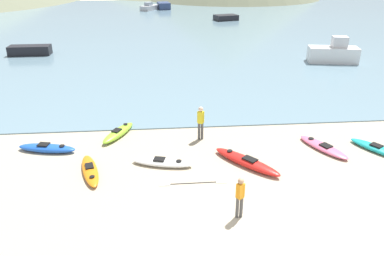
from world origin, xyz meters
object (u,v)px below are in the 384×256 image
Objects in this scene: kayak_on_sand_2 at (323,147)px; person_near_foreground at (240,195)px; kayak_on_sand_1 at (162,162)px; moored_boat_2 at (334,53)px; loose_paddle at (193,183)px; kayak_on_sand_3 at (246,161)px; kayak_on_sand_5 at (118,133)px; moored_boat_4 at (150,7)px; person_near_waterline at (201,121)px; moored_boat_3 at (226,18)px; kayak_on_sand_0 at (90,170)px; moored_boat_0 at (164,6)px; kayak_on_sand_4 at (379,149)px; kayak_on_sand_6 at (47,148)px; moored_boat_1 at (30,50)px.

kayak_on_sand_2 is 7.05m from person_near_foreground.
person_near_foreground is at bearing -55.94° from kayak_on_sand_1.
loose_paddle is (-14.08, -18.47, -0.84)m from moored_boat_2.
kayak_on_sand_5 is at bearing 149.17° from kayak_on_sand_3.
moored_boat_2 is 1.04× the size of moored_boat_4.
person_near_waterline reaches higher than kayak_on_sand_5.
moored_boat_4 reaches higher than moored_boat_3.
kayak_on_sand_3 is (6.85, 0.09, 0.05)m from kayak_on_sand_0.
kayak_on_sand_3 is at bearing -84.76° from moored_boat_4.
moored_boat_0 is 1.36× the size of loose_paddle.
person_near_foreground is 0.43× the size of moored_boat_3.
person_near_waterline is (-8.34, 2.12, 0.88)m from kayak_on_sand_4.
moored_boat_0 reaches higher than loose_paddle.
moored_boat_2 reaches higher than kayak_on_sand_6.
moored_boat_2 reaches higher than kayak_on_sand_5.
moored_boat_1 reaches higher than moored_boat_3.
kayak_on_sand_3 is (-4.03, -1.16, 0.05)m from kayak_on_sand_2.
kayak_on_sand_3 reaches higher than loose_paddle.
moored_boat_0 is at bearing 83.20° from kayak_on_sand_6.
kayak_on_sand_2 is (10.89, 1.25, -0.00)m from kayak_on_sand_0.
kayak_on_sand_4 reaches higher than kayak_on_sand_2.
kayak_on_sand_6 is at bearing 137.00° from kayak_on_sand_0.
moored_boat_3 is (7.49, 46.47, -0.48)m from person_near_foreground.
kayak_on_sand_4 is at bearing 5.97° from kayak_on_sand_3.
person_near_foreground is 61.21m from moored_boat_0.
kayak_on_sand_1 is 4.81m from person_near_foreground.
kayak_on_sand_0 is 3.14m from kayak_on_sand_1.
kayak_on_sand_5 is 4.37m from person_near_waterline.
moored_boat_4 is (10.85, 33.71, 0.04)m from moored_boat_1.
kayak_on_sand_6 is 7.54m from person_near_waterline.
moored_boat_1 is at bearing -137.59° from moored_boat_3.
kayak_on_sand_5 is (0.87, 3.66, 0.05)m from kayak_on_sand_0.
moored_boat_4 is (-11.72, 55.41, 0.41)m from kayak_on_sand_4.
kayak_on_sand_6 is 9.99m from person_near_foreground.
kayak_on_sand_5 is 1.68× the size of person_near_foreground.
moored_boat_0 reaches higher than moored_boat_3.
person_near_foreground is (4.90, -7.19, 0.74)m from kayak_on_sand_5.
person_near_foreground is at bearing -150.64° from kayak_on_sand_4.
moored_boat_2 reaches higher than kayak_on_sand_0.
moored_boat_4 reaches higher than moored_boat_0.
loose_paddle is (1.24, -1.61, -0.12)m from kayak_on_sand_1.
kayak_on_sand_6 reaches higher than kayak_on_sand_0.
moored_boat_2 is at bearing 64.76° from kayak_on_sand_2.
kayak_on_sand_5 is (-10.01, 2.41, 0.05)m from kayak_on_sand_2.
moored_boat_3 is at bearing 69.00° from kayak_on_sand_6.
moored_boat_1 is (-15.99, 22.39, 0.32)m from kayak_on_sand_3.
kayak_on_sand_6 is at bearing -174.80° from person_near_waterline.
moored_boat_0 is at bearing 30.24° from moored_boat_4.
moored_boat_2 is 1.59× the size of loose_paddle.
moored_boat_0 is (-9.19, 56.88, 0.50)m from kayak_on_sand_4.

